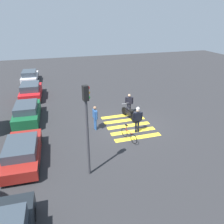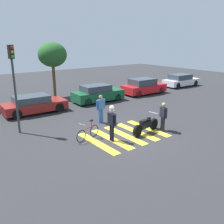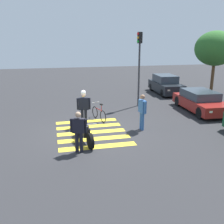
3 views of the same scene
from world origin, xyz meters
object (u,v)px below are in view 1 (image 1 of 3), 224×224
pedestrian_bystander (95,116)px  car_green_compact (27,112)px  car_maroon_wagon (22,152)px  leaning_bicycle (129,135)px  officer_on_foot (129,102)px  car_red_convertible (31,91)px  car_white_van (30,76)px  police_motorcycle (129,113)px  traffic_light_pole (87,119)px  officer_by_motorcycle (138,118)px

pedestrian_bystander → car_green_compact: pedestrian_bystander is taller
car_maroon_wagon → leaning_bicycle: bearing=-86.2°
officer_on_foot → pedestrian_bystander: 3.87m
car_red_convertible → leaning_bicycle: bearing=-148.1°
officer_on_foot → car_white_van: 14.94m
police_motorcycle → car_maroon_wagon: size_ratio=0.49×
leaning_bicycle → officer_on_foot: officer_on_foot is taller
car_white_van → pedestrian_bystander: bearing=-160.9°
pedestrian_bystander → car_red_convertible: 9.47m
leaning_bicycle → car_maroon_wagon: 6.53m
leaning_bicycle → pedestrian_bystander: pedestrian_bystander is taller
leaning_bicycle → pedestrian_bystander: size_ratio=0.91×
car_white_van → traffic_light_pole: 19.54m
police_motorcycle → pedestrian_bystander: pedestrian_bystander is taller
police_motorcycle → leaning_bicycle: police_motorcycle is taller
police_motorcycle → car_green_compact: car_green_compact is taller
car_maroon_wagon → car_red_convertible: size_ratio=1.02×
police_motorcycle → officer_on_foot: (0.99, -0.36, 0.49)m
leaning_bicycle → officer_by_motorcycle: officer_by_motorcycle is taller
leaning_bicycle → car_green_compact: (5.03, 6.52, 0.31)m
officer_on_foot → car_white_van: officer_on_foot is taller
traffic_light_pole → officer_by_motorcycle: bearing=-50.1°
police_motorcycle → pedestrian_bystander: bearing=108.5°
traffic_light_pole → car_red_convertible: bearing=14.3°
car_green_compact → police_motorcycle: bearing=-104.3°
car_maroon_wagon → car_red_convertible: car_red_convertible is taller
car_white_van → car_green_compact: bearing=-178.8°
officer_on_foot → officer_by_motorcycle: officer_by_motorcycle is taller
leaning_bicycle → car_red_convertible: (10.32, 6.43, 0.33)m
car_maroon_wagon → pedestrian_bystander: bearing=-62.1°
car_green_compact → car_white_van: (11.43, 0.25, -0.04)m
leaning_bicycle → officer_by_motorcycle: bearing=-47.6°
pedestrian_bystander → car_white_van: 15.24m
car_maroon_wagon → car_white_van: bearing=0.9°
officer_on_foot → car_green_compact: bearing=83.1°
officer_on_foot → traffic_light_pole: (-6.61, 4.68, 2.22)m
police_motorcycle → car_red_convertible: bearing=46.4°
police_motorcycle → car_red_convertible: (7.25, 7.61, 0.24)m
traffic_light_pole → police_motorcycle: bearing=-37.6°
pedestrian_bystander → car_white_van: bearing=19.1°
police_motorcycle → traffic_light_pole: size_ratio=0.46×
officer_on_foot → car_red_convertible: (6.26, 7.96, -0.25)m
officer_on_foot → traffic_light_pole: bearing=144.7°
police_motorcycle → officer_by_motorcycle: 2.32m
officer_by_motorcycle → pedestrian_bystander: bearing=65.9°
pedestrian_bystander → traffic_light_pole: 5.28m
car_red_convertible → car_white_van: bearing=3.2°
leaning_bicycle → car_maroon_wagon: bearing=93.8°
traffic_light_pole → pedestrian_bystander: bearing=-16.3°
officer_on_foot → traffic_light_pole: 8.40m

